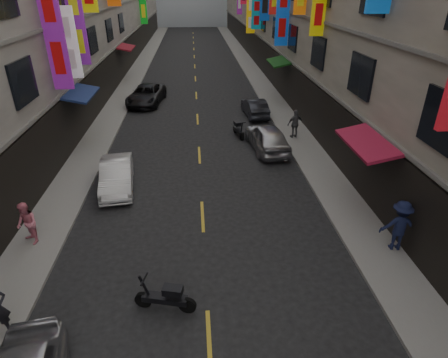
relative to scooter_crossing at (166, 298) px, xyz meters
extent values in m
cube|color=slate|center=(-4.84, 28.74, -0.38)|extent=(2.00, 90.00, 0.12)
cube|color=slate|center=(7.16, 28.74, -0.38)|extent=(2.00, 90.00, 0.12)
cube|color=black|center=(-5.79, 28.74, 1.06)|extent=(0.12, 85.50, 3.00)
cube|color=#66635E|center=(-5.78, 28.74, 2.76)|extent=(0.16, 90.00, 0.14)
cube|color=#66635E|center=(-5.78, 28.74, 5.96)|extent=(0.16, 90.00, 0.14)
cube|color=black|center=(8.11, 28.74, 1.06)|extent=(0.12, 85.50, 3.00)
cube|color=#66635E|center=(8.10, 28.74, 2.76)|extent=(0.16, 90.00, 0.14)
cube|color=#66635E|center=(8.10, 28.74, 5.96)|extent=(0.16, 90.00, 0.14)
cube|color=#7F1A91|center=(-5.29, 10.91, 5.87)|extent=(0.90, 0.18, 5.23)
cylinder|color=black|center=(-5.34, 10.91, 5.87)|extent=(1.00, 0.08, 0.08)
cube|color=white|center=(-5.29, 12.80, 5.12)|extent=(0.90, 0.18, 3.49)
cylinder|color=black|center=(-5.34, 12.80, 5.12)|extent=(1.00, 0.08, 0.08)
cube|color=#731A91|center=(-5.31, 14.96, 5.91)|extent=(0.85, 0.18, 4.54)
cylinder|color=black|center=(-5.36, 14.96, 5.91)|extent=(0.95, 0.08, 0.08)
cube|color=blue|center=(7.58, 21.10, 5.90)|extent=(0.96, 0.18, 4.52)
cylinder|color=black|center=(7.63, 21.10, 5.90)|extent=(1.06, 0.08, 0.08)
cube|color=#0C8197|center=(7.57, 32.88, 5.05)|extent=(0.99, 0.18, 3.00)
cylinder|color=black|center=(7.62, 32.88, 5.05)|extent=(1.09, 0.08, 0.08)
cube|color=yellow|center=(7.57, 36.79, 4.74)|extent=(0.98, 0.18, 4.05)
cylinder|color=black|center=(7.62, 36.79, 4.74)|extent=(1.08, 0.08, 0.08)
cube|color=#0E9D1A|center=(-5.29, 46.63, 5.68)|extent=(0.91, 0.18, 5.68)
cylinder|color=black|center=(-5.34, 46.63, 5.68)|extent=(1.01, 0.08, 0.08)
cube|color=maroon|center=(7.46, 4.74, 2.56)|extent=(1.39, 3.20, 0.41)
cube|color=navy|center=(-5.14, 12.74, 2.56)|extent=(1.39, 3.20, 0.41)
cube|color=#124311|center=(7.46, 20.74, 2.56)|extent=(1.39, 3.20, 0.41)
cube|color=maroon|center=(-5.14, 28.74, 2.56)|extent=(1.39, 3.20, 0.41)
cube|color=gold|center=(1.16, -1.26, -0.44)|extent=(0.12, 2.20, 0.01)
cube|color=gold|center=(1.16, 4.74, -0.44)|extent=(0.12, 2.20, 0.01)
cube|color=gold|center=(1.16, 10.74, -0.44)|extent=(0.12, 2.20, 0.01)
cube|color=gold|center=(1.16, 16.74, -0.44)|extent=(0.12, 2.20, 0.01)
cube|color=gold|center=(1.16, 22.74, -0.44)|extent=(0.12, 2.20, 0.01)
cube|color=gold|center=(1.16, 28.74, -0.44)|extent=(0.12, 2.20, 0.01)
cube|color=gold|center=(1.16, 34.74, -0.44)|extent=(0.12, 2.20, 0.01)
cube|color=gold|center=(1.16, 40.74, -0.44)|extent=(0.12, 2.20, 0.01)
cube|color=gold|center=(1.16, 46.74, -0.44)|extent=(0.12, 2.20, 0.01)
cube|color=gold|center=(1.16, 52.74, -0.44)|extent=(0.12, 2.20, 0.01)
cube|color=gold|center=(1.16, 58.74, -0.44)|extent=(0.12, 2.20, 0.01)
cube|color=gold|center=(1.16, 64.74, -0.44)|extent=(0.12, 2.20, 0.01)
cylinder|color=black|center=(-0.66, 0.16, -0.19)|extent=(0.51, 0.23, 0.50)
cylinder|color=black|center=(0.60, -0.15, -0.19)|extent=(0.51, 0.23, 0.50)
cube|color=black|center=(-0.03, 0.01, -0.04)|extent=(1.33, 0.60, 0.18)
cube|color=black|center=(0.21, -0.05, 0.31)|extent=(0.61, 0.44, 0.22)
cylinder|color=black|center=(-0.56, 0.14, 0.26)|extent=(0.36, 0.16, 0.88)
cylinder|color=black|center=(-0.56, 0.14, 0.61)|extent=(0.18, 0.50, 0.06)
cylinder|color=black|center=(3.72, 12.64, -0.19)|extent=(0.22, 0.51, 0.50)
cylinder|color=black|center=(3.45, 13.92, -0.19)|extent=(0.22, 0.51, 0.50)
cube|color=black|center=(3.59, 13.28, -0.04)|extent=(0.56, 1.33, 0.18)
cube|color=black|center=(3.53, 13.52, 0.31)|extent=(0.42, 0.60, 0.22)
cylinder|color=black|center=(3.70, 12.74, 0.26)|extent=(0.15, 0.36, 0.88)
cylinder|color=black|center=(3.70, 12.74, 0.61)|extent=(0.50, 0.16, 0.06)
imported|color=silver|center=(-2.61, 7.39, 0.20)|extent=(1.83, 4.01, 1.28)
imported|color=black|center=(-2.65, 20.71, 0.24)|extent=(2.95, 5.20, 1.37)
imported|color=#B2B1B6|center=(4.93, 11.18, 0.29)|extent=(2.16, 4.44, 1.46)
imported|color=#282930|center=(5.16, 17.16, 0.16)|extent=(1.56, 3.76, 1.21)
imported|color=pink|center=(-4.94, 3.36, 0.48)|extent=(0.92, 0.93, 1.60)
imported|color=#131836|center=(7.76, 2.05, 0.61)|extent=(1.29, 0.81, 1.86)
imported|color=#545356|center=(6.84, 12.60, 0.52)|extent=(1.10, 0.81, 1.69)
camera|label=1|loc=(1.02, -7.87, 7.92)|focal=30.00mm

